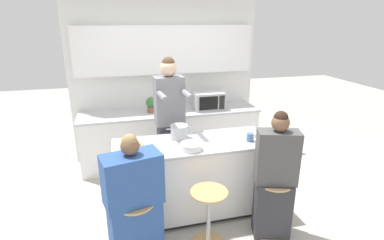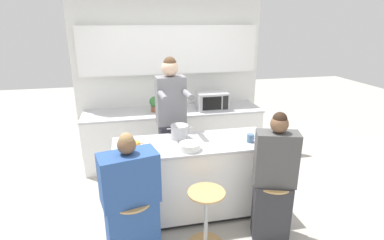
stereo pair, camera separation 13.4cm
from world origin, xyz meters
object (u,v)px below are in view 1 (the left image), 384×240
(microwave, at_px, (208,101))
(potted_plant, at_px, (151,104))
(person_wrapped_blanket, at_px, (134,205))
(cooking_pot, at_px, (179,132))
(bar_stool_leftmost, at_px, (136,227))
(juice_carton, at_px, (135,152))
(person_cooking, at_px, (170,127))
(bar_stool_center, at_px, (209,216))
(fruit_bowl, at_px, (191,147))
(coffee_cup_far, at_px, (250,137))
(bar_stool_rightmost, at_px, (273,205))
(banana_bunch, at_px, (125,139))
(kitchen_island, at_px, (193,177))
(coffee_cup_near, at_px, (137,146))
(person_seated_near, at_px, (275,182))

(microwave, distance_m, potted_plant, 0.93)
(person_wrapped_blanket, xyz_separation_m, cooking_pot, (0.61, 0.77, 0.40))
(microwave, height_order, potted_plant, microwave)
(bar_stool_leftmost, height_order, juice_carton, juice_carton)
(bar_stool_leftmost, relative_size, microwave, 1.32)
(cooking_pot, xyz_separation_m, microwave, (0.76, 1.27, 0.01))
(person_cooking, bearing_deg, bar_stool_center, -84.95)
(person_cooking, height_order, microwave, person_cooking)
(person_cooking, height_order, fruit_bowl, person_cooking)
(juice_carton, bearing_deg, coffee_cup_far, 6.22)
(bar_stool_rightmost, xyz_separation_m, person_cooking, (-0.91, 1.15, 0.58))
(bar_stool_rightmost, xyz_separation_m, microwave, (-0.11, 2.03, 0.67))
(potted_plant, bearing_deg, cooking_pot, -82.74)
(banana_bunch, bearing_deg, bar_stool_center, -47.83)
(person_wrapped_blanket, bearing_deg, banana_bunch, 78.45)
(kitchen_island, height_order, banana_bunch, banana_bunch)
(bar_stool_rightmost, bearing_deg, potted_plant, 116.56)
(coffee_cup_far, bearing_deg, coffee_cup_near, 176.18)
(cooking_pot, bearing_deg, bar_stool_center, -80.17)
(person_seated_near, distance_m, cooking_pot, 1.21)
(fruit_bowl, bearing_deg, kitchen_island, 67.66)
(bar_stool_center, xyz_separation_m, potted_plant, (-0.30, 2.09, 0.66))
(bar_stool_rightmost, relative_size, banana_bunch, 4.34)
(fruit_bowl, distance_m, juice_carton, 0.61)
(bar_stool_leftmost, bearing_deg, person_seated_near, 0.03)
(fruit_bowl, xyz_separation_m, coffee_cup_far, (0.73, 0.07, 0.01))
(bar_stool_leftmost, height_order, banana_bunch, banana_bunch)
(bar_stool_leftmost, relative_size, coffee_cup_near, 5.43)
(person_wrapped_blanket, xyz_separation_m, coffee_cup_near, (0.09, 0.57, 0.35))
(bar_stool_leftmost, bearing_deg, coffee_cup_near, 81.05)
(person_wrapped_blanket, height_order, coffee_cup_far, person_wrapped_blanket)
(coffee_cup_near, bearing_deg, fruit_bowl, -15.53)
(person_seated_near, relative_size, fruit_bowl, 6.17)
(bar_stool_center, distance_m, person_cooking, 1.31)
(fruit_bowl, bearing_deg, bar_stool_rightmost, -26.21)
(fruit_bowl, relative_size, juice_carton, 1.36)
(bar_stool_leftmost, height_order, coffee_cup_near, coffee_cup_near)
(bar_stool_center, bearing_deg, banana_bunch, 132.17)
(person_cooking, distance_m, person_seated_near, 1.50)
(kitchen_island, distance_m, bar_stool_leftmost, 0.96)
(bar_stool_leftmost, distance_m, microwave, 2.54)
(cooking_pot, relative_size, juice_carton, 1.77)
(bar_stool_center, height_order, bar_stool_rightmost, same)
(bar_stool_leftmost, relative_size, bar_stool_rightmost, 1.00)
(coffee_cup_far, bearing_deg, person_wrapped_blanket, -160.93)
(kitchen_island, height_order, potted_plant, potted_plant)
(coffee_cup_near, xyz_separation_m, juice_carton, (-0.04, -0.23, 0.04))
(coffee_cup_near, relative_size, juice_carton, 0.70)
(coffee_cup_far, xyz_separation_m, potted_plant, (-0.95, 1.60, 0.04))
(person_wrapped_blanket, distance_m, microwave, 2.48)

